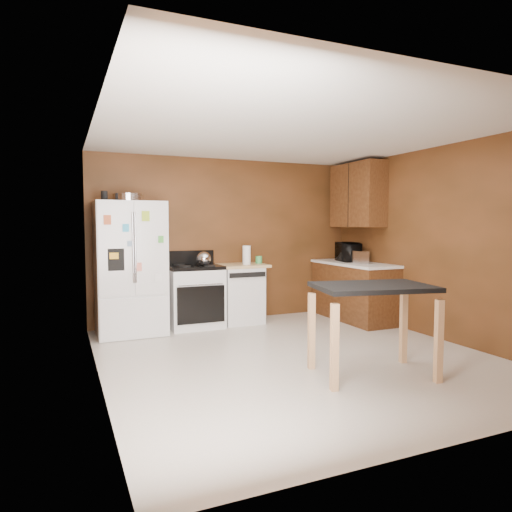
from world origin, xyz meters
TOP-DOWN VIEW (x-y plane):
  - floor at (0.00, 0.00)m, footprint 4.50×4.50m
  - ceiling at (0.00, 0.00)m, footprint 4.50×4.50m
  - wall_back at (0.00, 2.25)m, footprint 4.20×0.00m
  - wall_front at (0.00, -2.25)m, footprint 4.20×0.00m
  - wall_left at (-2.10, 0.00)m, footprint 0.00×4.50m
  - wall_right at (2.10, 0.00)m, footprint 0.00×4.50m
  - roasting_pan at (-1.56, 1.86)m, footprint 0.41×0.41m
  - pen_cup at (-1.87, 1.78)m, footprint 0.08×0.08m
  - kettle at (-0.53, 1.80)m, footprint 0.21×0.21m
  - paper_towel at (0.15, 1.86)m, footprint 0.15×0.15m
  - green_canister at (0.41, 1.99)m, footprint 0.13×0.13m
  - toaster at (1.75, 1.23)m, footprint 0.20×0.28m
  - microwave at (1.83, 1.65)m, footprint 0.44×0.56m
  - refrigerator at (-1.55, 1.86)m, footprint 0.90×0.80m
  - gas_range at (-0.64, 1.92)m, footprint 0.76×0.68m
  - dishwasher at (0.08, 1.95)m, footprint 0.78×0.63m
  - right_cabinets at (1.84, 1.48)m, footprint 0.63×1.58m
  - island at (0.39, -0.85)m, footprint 1.23×0.94m

SIDE VIEW (x-z plane):
  - floor at x=0.00m, z-range 0.00..0.00m
  - dishwasher at x=0.08m, z-range 0.01..0.90m
  - gas_range at x=-0.64m, z-range -0.09..1.01m
  - island at x=0.39m, z-range 0.30..1.21m
  - refrigerator at x=-1.55m, z-range 0.00..1.80m
  - right_cabinets at x=1.84m, z-range -0.32..2.13m
  - green_canister at x=0.41m, z-range 0.89..1.00m
  - toaster at x=1.75m, z-range 0.90..1.09m
  - kettle at x=-0.53m, z-range 0.90..1.11m
  - paper_towel at x=0.15m, z-range 0.89..1.17m
  - microwave at x=1.83m, z-range 0.90..1.18m
  - wall_back at x=0.00m, z-range -0.85..3.35m
  - wall_front at x=0.00m, z-range -0.85..3.35m
  - wall_left at x=-2.10m, z-range -1.00..3.50m
  - wall_right at x=2.10m, z-range -1.00..3.50m
  - roasting_pan at x=-1.56m, z-range 1.80..1.90m
  - pen_cup at x=-1.87m, z-range 1.80..1.93m
  - ceiling at x=0.00m, z-range 2.50..2.50m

